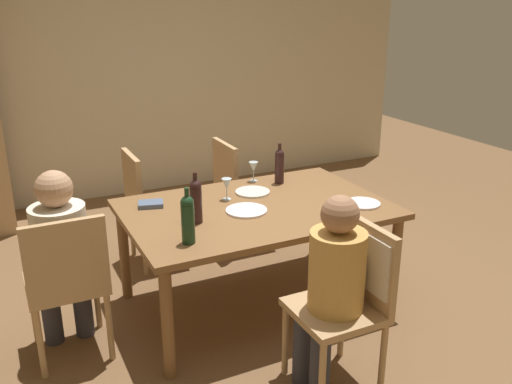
{
  "coord_description": "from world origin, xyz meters",
  "views": [
    {
      "loc": [
        -1.5,
        -3.05,
        2.03
      ],
      "look_at": [
        0.0,
        0.0,
        0.83
      ],
      "focal_mm": 38.75,
      "sensor_mm": 36.0,
      "label": 1
    }
  ],
  "objects_px": {
    "wine_bottle_tall_green": "(196,200)",
    "wine_glass_near_left": "(227,185)",
    "chair_near": "(355,283)",
    "dinner_plate_guest_right": "(246,210)",
    "dining_table": "(256,217)",
    "chair_far_right": "(238,186)",
    "wine_glass_centre": "(253,168)",
    "dinner_plate_guest_left": "(363,203)",
    "chair_far_left": "(148,200)",
    "dinner_plate_host": "(253,192)",
    "person_man_bearded": "(332,281)",
    "chair_left_end": "(67,278)",
    "wine_bottle_dark_red": "(279,165)",
    "person_woman_host": "(61,250)",
    "wine_bottle_short_olive": "(188,218)"
  },
  "relations": [
    {
      "from": "dinner_plate_guest_left",
      "to": "dinner_plate_guest_right",
      "type": "bearing_deg",
      "value": 163.23
    },
    {
      "from": "dining_table",
      "to": "chair_far_left",
      "type": "relative_size",
      "value": 1.86
    },
    {
      "from": "chair_left_end",
      "to": "chair_far_right",
      "type": "xyz_separation_m",
      "value": [
        1.53,
        1.03,
        0.0
      ]
    },
    {
      "from": "wine_bottle_tall_green",
      "to": "wine_bottle_dark_red",
      "type": "height_order",
      "value": "wine_bottle_tall_green"
    },
    {
      "from": "chair_far_left",
      "to": "wine_bottle_dark_red",
      "type": "xyz_separation_m",
      "value": [
        0.84,
        -0.59,
        0.33
      ]
    },
    {
      "from": "dinner_plate_host",
      "to": "dinner_plate_guest_right",
      "type": "distance_m",
      "value": 0.36
    },
    {
      "from": "chair_far_left",
      "to": "chair_left_end",
      "type": "bearing_deg",
      "value": -36.43
    },
    {
      "from": "dining_table",
      "to": "wine_bottle_short_olive",
      "type": "height_order",
      "value": "wine_bottle_short_olive"
    },
    {
      "from": "person_man_bearded",
      "to": "wine_glass_centre",
      "type": "relative_size",
      "value": 7.44
    },
    {
      "from": "wine_glass_near_left",
      "to": "wine_bottle_dark_red",
      "type": "bearing_deg",
      "value": 17.41
    },
    {
      "from": "dining_table",
      "to": "wine_bottle_dark_red",
      "type": "relative_size",
      "value": 5.65
    },
    {
      "from": "person_man_bearded",
      "to": "chair_far_right",
      "type": "bearing_deg",
      "value": -9.68
    },
    {
      "from": "wine_glass_centre",
      "to": "chair_left_end",
      "type": "bearing_deg",
      "value": -158.53
    },
    {
      "from": "dinner_plate_guest_right",
      "to": "wine_bottle_tall_green",
      "type": "bearing_deg",
      "value": -175.1
    },
    {
      "from": "chair_left_end",
      "to": "wine_glass_near_left",
      "type": "distance_m",
      "value": 1.19
    },
    {
      "from": "chair_left_end",
      "to": "wine_glass_centre",
      "type": "xyz_separation_m",
      "value": [
        1.45,
        0.57,
        0.3
      ]
    },
    {
      "from": "wine_bottle_tall_green",
      "to": "dinner_plate_host",
      "type": "relative_size",
      "value": 1.31
    },
    {
      "from": "person_woman_host",
      "to": "wine_bottle_tall_green",
      "type": "height_order",
      "value": "person_woman_host"
    },
    {
      "from": "person_man_bearded",
      "to": "wine_bottle_dark_red",
      "type": "distance_m",
      "value": 1.38
    },
    {
      "from": "dining_table",
      "to": "dinner_plate_guest_left",
      "type": "relative_size",
      "value": 7.33
    },
    {
      "from": "person_man_bearded",
      "to": "wine_glass_centre",
      "type": "bearing_deg",
      "value": -9.64
    },
    {
      "from": "chair_left_end",
      "to": "wine_bottle_dark_red",
      "type": "height_order",
      "value": "wine_bottle_dark_red"
    },
    {
      "from": "wine_bottle_dark_red",
      "to": "dinner_plate_host",
      "type": "height_order",
      "value": "wine_bottle_dark_red"
    },
    {
      "from": "chair_left_end",
      "to": "wine_glass_near_left",
      "type": "bearing_deg",
      "value": 14.78
    },
    {
      "from": "chair_left_end",
      "to": "wine_glass_near_left",
      "type": "xyz_separation_m",
      "value": [
        1.11,
        0.29,
        0.3
      ]
    },
    {
      "from": "chair_far_right",
      "to": "wine_glass_centre",
      "type": "xyz_separation_m",
      "value": [
        -0.08,
        -0.46,
        0.3
      ]
    },
    {
      "from": "dinner_plate_guest_right",
      "to": "chair_far_left",
      "type": "bearing_deg",
      "value": 110.52
    },
    {
      "from": "person_woman_host",
      "to": "dinner_plate_guest_left",
      "type": "relative_size",
      "value": 4.9
    },
    {
      "from": "wine_bottle_tall_green",
      "to": "wine_glass_near_left",
      "type": "xyz_separation_m",
      "value": [
        0.33,
        0.29,
        -0.04
      ]
    },
    {
      "from": "chair_far_left",
      "to": "wine_glass_near_left",
      "type": "relative_size",
      "value": 6.17
    },
    {
      "from": "wine_bottle_tall_green",
      "to": "wine_glass_near_left",
      "type": "bearing_deg",
      "value": 41.79
    },
    {
      "from": "wine_glass_centre",
      "to": "dinner_plate_guest_left",
      "type": "height_order",
      "value": "wine_glass_centre"
    },
    {
      "from": "wine_bottle_tall_green",
      "to": "wine_glass_centre",
      "type": "relative_size",
      "value": 2.15
    },
    {
      "from": "chair_far_left",
      "to": "dinner_plate_guest_left",
      "type": "height_order",
      "value": "chair_far_left"
    },
    {
      "from": "chair_far_right",
      "to": "person_man_bearded",
      "type": "bearing_deg",
      "value": -9.68
    },
    {
      "from": "wine_bottle_tall_green",
      "to": "dinner_plate_guest_right",
      "type": "height_order",
      "value": "wine_bottle_tall_green"
    },
    {
      "from": "chair_near",
      "to": "dinner_plate_host",
      "type": "distance_m",
      "value": 1.2
    },
    {
      "from": "chair_far_right",
      "to": "wine_glass_centre",
      "type": "relative_size",
      "value": 6.17
    },
    {
      "from": "dinner_plate_guest_left",
      "to": "dinner_plate_guest_right",
      "type": "height_order",
      "value": "same"
    },
    {
      "from": "person_man_bearded",
      "to": "wine_bottle_tall_green",
      "type": "distance_m",
      "value": 0.98
    },
    {
      "from": "chair_near",
      "to": "wine_bottle_tall_green",
      "type": "relative_size",
      "value": 2.87
    },
    {
      "from": "chair_near",
      "to": "dinner_plate_guest_right",
      "type": "bearing_deg",
      "value": 13.9
    },
    {
      "from": "dinner_plate_host",
      "to": "wine_glass_near_left",
      "type": "bearing_deg",
      "value": -168.94
    },
    {
      "from": "dining_table",
      "to": "wine_bottle_tall_green",
      "type": "distance_m",
      "value": 0.51
    },
    {
      "from": "chair_near",
      "to": "wine_glass_centre",
      "type": "relative_size",
      "value": 6.17
    },
    {
      "from": "chair_left_end",
      "to": "chair_far_right",
      "type": "distance_m",
      "value": 1.85
    },
    {
      "from": "dining_table",
      "to": "chair_far_right",
      "type": "height_order",
      "value": "chair_far_right"
    },
    {
      "from": "person_man_bearded",
      "to": "chair_far_left",
      "type": "bearing_deg",
      "value": 13.26
    },
    {
      "from": "wine_bottle_dark_red",
      "to": "dinner_plate_host",
      "type": "xyz_separation_m",
      "value": [
        -0.27,
        -0.11,
        -0.13
      ]
    },
    {
      "from": "person_woman_host",
      "to": "dinner_plate_guest_right",
      "type": "relative_size",
      "value": 4.27
    }
  ]
}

